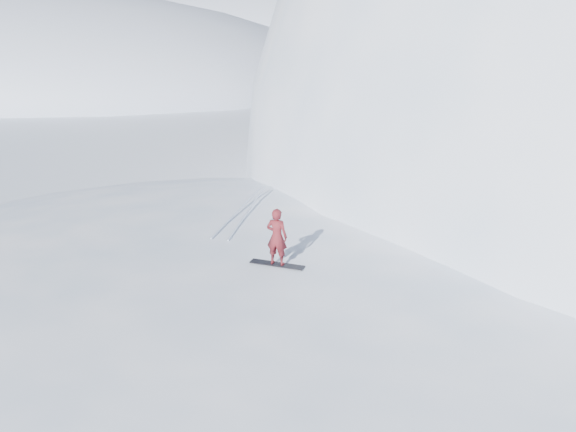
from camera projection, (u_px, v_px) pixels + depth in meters
name	position (u px, v px, depth m)	size (l,w,h in m)	color
ground	(228.00, 368.00, 15.02)	(400.00, 400.00, 0.00)	white
near_ridge	(296.00, 320.00, 17.43)	(36.00, 28.00, 4.80)	white
peak_shoulder	(548.00, 194.00, 30.15)	(28.00, 24.00, 18.00)	white
far_ridge_c	(260.00, 62.00, 125.45)	(140.00, 90.00, 36.00)	white
wind_bumps	(239.00, 326.00, 17.08)	(16.00, 14.40, 1.00)	white
snowboard	(277.00, 264.00, 15.54)	(1.55, 0.29, 0.03)	black
snowboarder	(277.00, 237.00, 15.27)	(0.59, 0.39, 1.61)	maroon
board_tracks	(244.00, 209.00, 20.10)	(1.14, 5.98, 0.04)	silver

